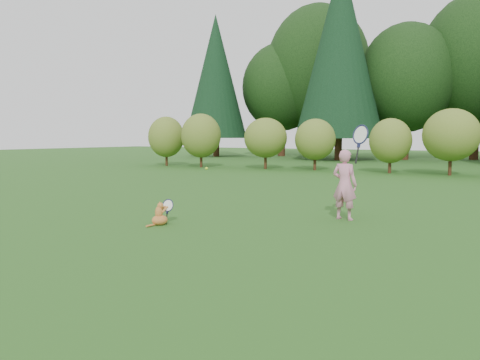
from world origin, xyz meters
The scene contains 6 objects.
ground centered at (0.00, 0.00, 0.00)m, with size 100.00×100.00×0.00m, color #205217.
shrub_row centered at (0.00, 13.00, 1.40)m, with size 28.00×3.00×2.80m, color #5D7424, non-canonical shape.
woodland_backdrop centered at (0.00, 23.00, 7.50)m, with size 48.00×10.00×15.00m, color black, non-canonical shape.
child centered at (2.38, 1.15, 0.72)m, with size 0.80×0.52×2.05m.
cat centered at (-0.34, -1.14, 0.22)m, with size 0.42×0.66×0.57m.
tennis_ball centered at (-0.68, 0.82, 0.91)m, with size 0.06×0.06×0.06m.
Camera 1 is at (5.34, -7.60, 1.62)m, focal length 35.00 mm.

